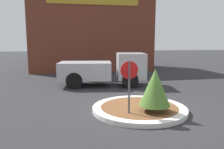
# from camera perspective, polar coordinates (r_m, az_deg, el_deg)

# --- Properties ---
(ground_plane) EXTENTS (120.00, 120.00, 0.00)m
(ground_plane) POSITION_cam_1_polar(r_m,az_deg,el_deg) (8.84, 7.11, -9.37)
(ground_plane) COLOR #2D2D30
(traffic_island) EXTENTS (3.71, 3.71, 0.17)m
(traffic_island) POSITION_cam_1_polar(r_m,az_deg,el_deg) (8.81, 7.12, -8.85)
(traffic_island) COLOR silver
(traffic_island) RESTS_ON ground_plane
(stop_sign) EXTENTS (0.64, 0.07, 2.06)m
(stop_sign) POSITION_cam_1_polar(r_m,az_deg,el_deg) (7.71, 4.52, -1.17)
(stop_sign) COLOR #4C4C51
(stop_sign) RESTS_ON ground_plane
(island_shrub) EXTENTS (1.14, 1.14, 1.57)m
(island_shrub) POSITION_cam_1_polar(r_m,az_deg,el_deg) (8.08, 11.15, -3.33)
(island_shrub) COLOR brown
(island_shrub) RESTS_ON traffic_island
(utility_truck) EXTENTS (5.47, 2.69, 2.02)m
(utility_truck) POSITION_cam_1_polar(r_m,az_deg,el_deg) (13.56, -1.82, 1.42)
(utility_truck) COLOR #B2B2B7
(utility_truck) RESTS_ON ground_plane
(storefront_building) EXTENTS (11.28, 6.07, 7.14)m
(storefront_building) POSITION_cam_1_polar(r_m,az_deg,el_deg) (22.48, -5.54, 10.66)
(storefront_building) COLOR brown
(storefront_building) RESTS_ON ground_plane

